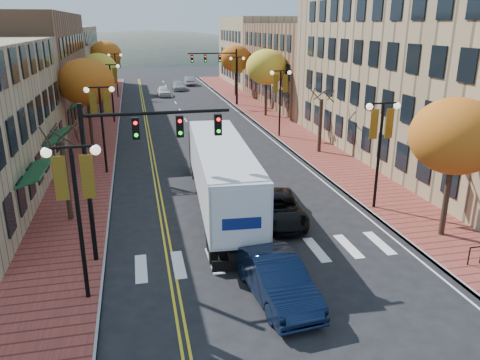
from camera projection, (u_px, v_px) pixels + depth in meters
ground at (278, 278)px, 19.33m from camera, size 200.00×200.00×0.00m
sidewalk_left at (99, 126)px, 47.49m from camera, size 4.00×85.00×0.15m
sidewalk_right at (269, 118)px, 51.23m from camera, size 4.00×85.00×0.15m
building_left_mid at (14, 70)px, 47.33m from camera, size 12.00×24.00×11.00m
building_left_far at (52, 60)px, 70.69m from camera, size 12.00×26.00×9.50m
building_right_near at (451, 58)px, 35.59m from camera, size 15.00×28.00×15.00m
building_right_mid at (320, 64)px, 60.43m from camera, size 15.00×24.00×10.00m
building_right_far at (272, 51)px, 80.62m from camera, size 15.00×20.00×11.00m
tree_left_a at (66, 181)px, 24.14m from camera, size 0.28×0.28×4.20m
tree_left_b at (86, 82)px, 37.92m from camera, size 4.48×4.48×7.21m
tree_left_c at (99, 69)px, 52.84m from camera, size 4.16×4.16×6.69m
tree_left_d at (106, 54)px, 69.31m from camera, size 4.61×4.61×7.42m
tree_right_a at (455, 136)px, 21.44m from camera, size 4.16×4.16×6.69m
tree_right_b at (320, 126)px, 37.13m from camera, size 0.28×0.28×4.20m
tree_right_c at (266, 67)px, 50.91m from camera, size 4.48×4.48×7.21m
tree_right_d at (235, 58)px, 65.76m from camera, size 4.35×4.35×7.00m
lamp_left_a at (76, 194)px, 16.40m from camera, size 1.96×0.36×6.05m
lamp_left_b at (101, 113)px, 31.20m from camera, size 1.96×0.36×6.05m
lamp_left_c at (111, 82)px, 47.84m from camera, size 1.96×0.36×6.05m
lamp_left_d at (116, 67)px, 64.49m from camera, size 1.96×0.36×6.05m
lamp_right_a at (381, 135)px, 25.07m from camera, size 1.96×0.36×6.05m
lamp_right_b at (280, 90)px, 41.72m from camera, size 1.96×0.36×6.05m
lamp_right_c at (237, 71)px, 58.36m from camera, size 1.96×0.36×6.05m
traffic_mast_near at (133, 152)px, 19.39m from camera, size 6.10×0.35×7.00m
traffic_mast_far at (221, 66)px, 57.74m from camera, size 6.10×0.34×7.00m
semi_truck at (219, 168)px, 26.00m from camera, size 3.54×16.07×3.99m
navy_sedan at (277, 278)px, 17.64m from camera, size 2.31×5.32×1.70m
black_suv at (278, 208)px, 24.65m from camera, size 2.95×5.46×1.46m
car_far_white at (163, 91)px, 67.21m from camera, size 1.74×4.25×1.44m
car_far_silver at (178, 86)px, 73.32m from camera, size 2.13×4.86×1.39m
car_far_oncoming at (189, 81)px, 79.30m from camera, size 1.50×4.27×1.41m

